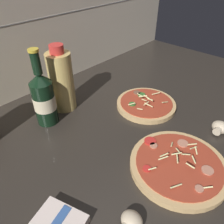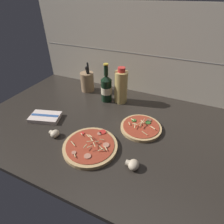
{
  "view_description": "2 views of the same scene",
  "coord_description": "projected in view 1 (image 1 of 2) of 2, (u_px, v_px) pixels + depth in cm",
  "views": [
    {
      "loc": [
        -45.56,
        -32.28,
        50.17
      ],
      "look_at": [
        -4.65,
        5.43,
        8.89
      ],
      "focal_mm": 35.0,
      "sensor_mm": 36.0,
      "label": 1
    },
    {
      "loc": [
        28.57,
        -68.71,
        64.69
      ],
      "look_at": [
        -4.06,
        4.08,
        8.89
      ],
      "focal_mm": 28.0,
      "sensor_mm": 36.0,
      "label": 2
    }
  ],
  "objects": [
    {
      "name": "mushroom_right",
      "position": [
        220.0,
        128.0,
        0.7
      ],
      "size": [
        5.74,
        5.46,
        3.82
      ],
      "color": "beige",
      "rests_on": "counter_slab"
    },
    {
      "name": "mushroom_left",
      "position": [
        131.0,
        221.0,
        0.46
      ],
      "size": [
        5.25,
        5.0,
        3.5
      ],
      "color": "beige",
      "rests_on": "counter_slab"
    },
    {
      "name": "pizza_near",
      "position": [
        178.0,
        165.0,
        0.59
      ],
      "size": [
        26.1,
        26.1,
        4.72
      ],
      "color": "tan",
      "rests_on": "counter_slab"
    },
    {
      "name": "pizza_far",
      "position": [
        146.0,
        104.0,
        0.82
      ],
      "size": [
        22.07,
        22.07,
        4.48
      ],
      "color": "tan",
      "rests_on": "counter_slab"
    },
    {
      "name": "counter_slab",
      "position": [
        133.0,
        131.0,
        0.74
      ],
      "size": [
        160.0,
        90.0,
        2.5
      ],
      "color": "#28231E",
      "rests_on": "ground"
    },
    {
      "name": "oil_bottle",
      "position": [
        61.0,
        81.0,
        0.76
      ],
      "size": [
        8.51,
        8.51,
        23.87
      ],
      "color": "#D6B766",
      "rests_on": "counter_slab"
    },
    {
      "name": "tile_backsplash",
      "position": [
        41.0,
        18.0,
        0.81
      ],
      "size": [
        160.0,
        1.13,
        60.0
      ],
      "color": "beige",
      "rests_on": "ground"
    },
    {
      "name": "beer_bottle",
      "position": [
        44.0,
        98.0,
        0.7
      ],
      "size": [
        7.21,
        7.21,
        25.7
      ],
      "color": "black",
      "rests_on": "counter_slab"
    }
  ]
}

